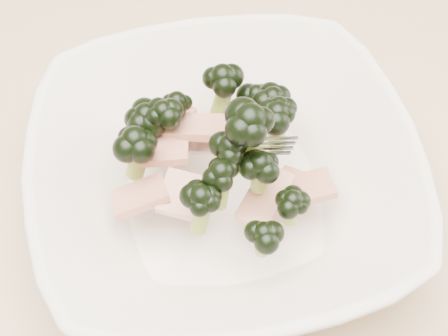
% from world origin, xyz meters
% --- Properties ---
extents(broccoli_dish, '(0.40, 0.40, 0.13)m').
position_xyz_m(broccoli_dish, '(0.12, 0.04, 0.79)').
color(broccoli_dish, beige).
rests_on(broccoli_dish, dining_table).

